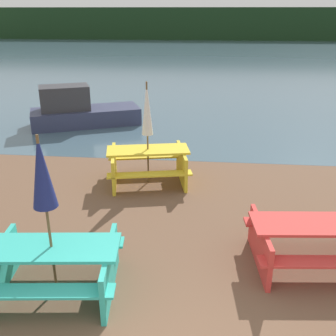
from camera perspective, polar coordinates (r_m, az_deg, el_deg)
water at (r=34.77m, az=5.66°, el=15.80°), size 60.00×50.00×0.00m
far_treeline at (r=54.60m, az=5.91°, el=20.09°), size 80.00×1.60×4.00m
picnic_table_teal at (r=5.73m, az=-16.27°, el=-13.19°), size 1.94×1.56×0.72m
picnic_table_red at (r=6.41m, az=20.21°, el=-9.64°), size 1.97×1.54×0.73m
picnic_table_yellow at (r=8.85m, az=-2.91°, el=0.81°), size 2.05×1.72×0.79m
umbrella_navy at (r=5.10m, az=-17.85°, el=-0.73°), size 0.32×0.32×2.28m
umbrella_white at (r=8.49m, az=-3.06°, el=8.45°), size 0.24×0.24×2.28m
boat at (r=13.75m, az=-12.70°, el=8.08°), size 3.82×2.63×1.36m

